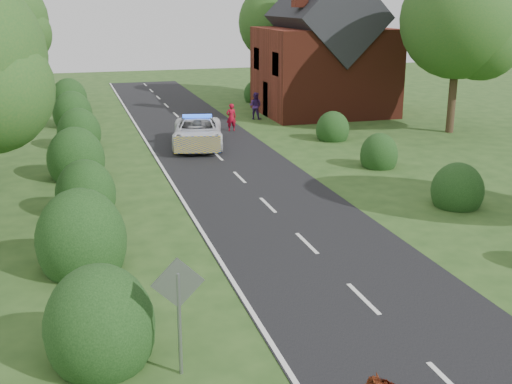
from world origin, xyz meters
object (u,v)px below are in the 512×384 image
object	(u,v)px
police_van	(198,132)
pedestrian_red	(231,117)
road_sign	(178,299)
pedestrian_purple	(255,106)

from	to	relation	value
police_van	pedestrian_red	distance (m)	4.23
road_sign	police_van	xyz separation A→B (m)	(4.53, 20.52, -0.91)
pedestrian_red	pedestrian_purple	world-z (taller)	pedestrian_purple
police_van	pedestrian_red	xyz separation A→B (m)	(2.63, 3.31, 0.05)
road_sign	police_van	world-z (taller)	road_sign
road_sign	pedestrian_red	size ratio (longest dim) A/B	1.59
pedestrian_red	road_sign	bearing A→B (deg)	74.26
pedestrian_red	police_van	bearing A→B (deg)	52.52
police_van	road_sign	bearing A→B (deg)	-90.66
pedestrian_purple	road_sign	bearing A→B (deg)	107.86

